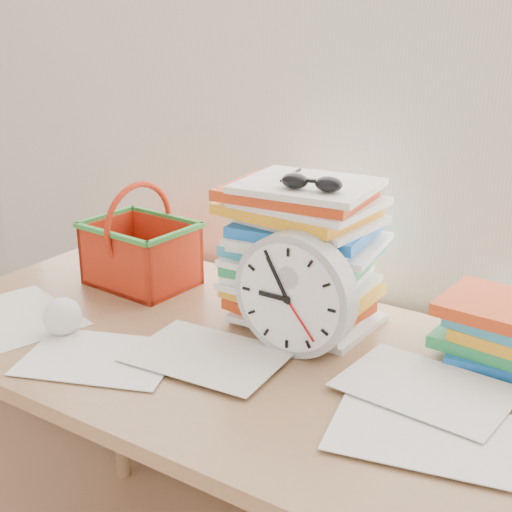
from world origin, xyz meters
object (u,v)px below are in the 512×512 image
Objects in this scene: desk at (239,381)px; clock at (295,294)px; basket at (140,235)px; paper_stack at (302,253)px.

desk is 0.22m from clock.
desk is at bearing -156.08° from clock.
clock is at bearing -8.36° from basket.
paper_stack is 1.26× the size of basket.
paper_stack reaches higher than desk.
paper_stack reaches higher than basket.
paper_stack reaches higher than clock.
basket is at bearing 158.99° from desk.
basket is (-0.42, -0.03, -0.03)m from paper_stack.
desk is 4.57× the size of paper_stack.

